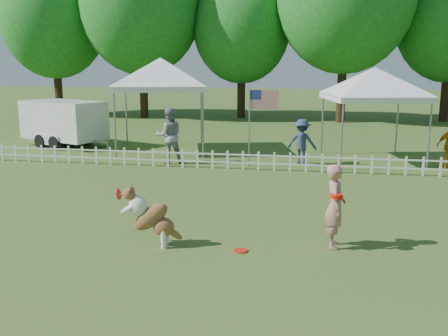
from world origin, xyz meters
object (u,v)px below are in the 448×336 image
object	(u,v)px
dog	(152,217)
frisbee_on_turf	(241,251)
spectator_a	(169,136)
spectator_b	(302,142)
canopy_tent_left	(161,106)
handler	(335,206)
cargo_trailer	(64,123)
flag_pole	(249,128)
canopy_tent_right	(372,116)

from	to	relation	value
dog	frisbee_on_turf	size ratio (longest dim) A/B	4.55
spectator_a	spectator_b	world-z (taller)	spectator_a
dog	spectator_b	bearing A→B (deg)	69.90
dog	canopy_tent_left	bearing A→B (deg)	103.00
spectator_a	spectator_b	distance (m)	4.48
handler	spectator_a	world-z (taller)	spectator_a
canopy_tent_left	dog	bearing A→B (deg)	-87.69
frisbee_on_turf	cargo_trailer	xyz separation A→B (m)	(-8.82, 10.45, 0.93)
dog	cargo_trailer	bearing A→B (deg)	121.56
canopy_tent_left	flag_pole	bearing A→B (deg)	-46.58
dog	canopy_tent_right	world-z (taller)	canopy_tent_right
dog	flag_pole	world-z (taller)	flag_pole
dog	flag_pole	size ratio (longest dim) A/B	0.44
dog	frisbee_on_turf	world-z (taller)	dog
flag_pole	spectator_b	distance (m)	1.91
handler	spectator_b	bearing A→B (deg)	4.93
cargo_trailer	handler	bearing A→B (deg)	-20.89
canopy_tent_right	spectator_b	xyz separation A→B (m)	(-2.35, -0.96, -0.81)
frisbee_on_turf	canopy_tent_right	xyz separation A→B (m)	(3.25, 9.22, 1.56)
cargo_trailer	flag_pole	distance (m)	8.54
dog	canopy_tent_right	bearing A→B (deg)	59.10
frisbee_on_turf	flag_pole	world-z (taller)	flag_pole
frisbee_on_turf	flag_pole	distance (m)	7.69
frisbee_on_turf	spectator_a	size ratio (longest dim) A/B	0.13
flag_pole	spectator_b	bearing A→B (deg)	12.68
frisbee_on_turf	spectator_b	size ratio (longest dim) A/B	0.16
cargo_trailer	spectator_a	xyz separation A→B (m)	(5.28, -2.76, 0.00)
spectator_a	frisbee_on_turf	bearing A→B (deg)	91.28
handler	dog	distance (m)	3.39
canopy_tent_left	cargo_trailer	world-z (taller)	canopy_tent_left
spectator_a	spectator_b	xyz separation A→B (m)	(4.44, 0.56, -0.18)
cargo_trailer	spectator_b	world-z (taller)	cargo_trailer
handler	frisbee_on_turf	size ratio (longest dim) A/B	6.33
canopy_tent_left	cargo_trailer	xyz separation A→B (m)	(-4.33, 0.50, -0.80)
flag_pole	spectator_a	world-z (taller)	flag_pole
handler	flag_pole	bearing A→B (deg)	18.63
cargo_trailer	flag_pole	xyz separation A→B (m)	(8.02, -2.91, 0.34)
canopy_tent_left	flag_pole	world-z (taller)	canopy_tent_left
canopy_tent_right	spectator_a	size ratio (longest dim) A/B	1.66
flag_pole	spectator_b	world-z (taller)	flag_pole
dog	canopy_tent_left	size ratio (longest dim) A/B	0.32
flag_pole	spectator_b	size ratio (longest dim) A/B	1.67
handler	cargo_trailer	size ratio (longest dim) A/B	0.36
dog	spectator_a	distance (m)	7.93
dog	canopy_tent_right	distance (m)	10.50
dog	frisbee_on_turf	bearing A→B (deg)	-2.65
canopy_tent_left	canopy_tent_right	bearing A→B (deg)	-18.89
canopy_tent_left	spectator_a	size ratio (longest dim) A/B	1.84
canopy_tent_left	spectator_b	distance (m)	5.73
handler	cargo_trailer	xyz separation A→B (m)	(-10.49, 9.91, 0.16)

